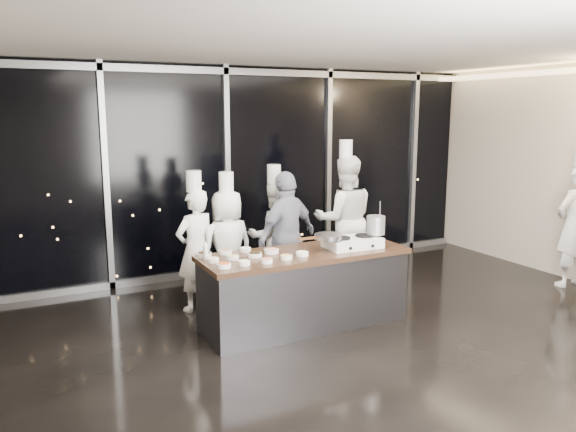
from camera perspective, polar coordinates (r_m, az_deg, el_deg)
name	(u,v)px	position (r m, az deg, el deg)	size (l,w,h in m)	color
ground	(345,353)	(6.12, 5.76, -13.70)	(9.00, 9.00, 0.00)	black
room_shell	(364,139)	(5.69, 7.69, 7.79)	(9.02, 7.02, 3.21)	beige
window_wall	(226,172)	(8.71, -6.27, 4.50)	(8.90, 0.11, 3.20)	black
demo_counter	(304,288)	(6.68, 1.66, -7.37)	(2.46, 0.86, 0.90)	#3D3D42
stove	(353,242)	(6.80, 6.59, -2.65)	(0.67, 0.45, 0.14)	white
frying_pan	(328,236)	(6.60, 4.04, -2.09)	(0.57, 0.34, 0.05)	gray
stock_pot	(376,225)	(6.91, 8.91, -0.91)	(0.22, 0.22, 0.22)	#B9BABC
prep_bowls	(247,256)	(6.29, -4.18, -4.06)	(1.16, 0.71, 0.05)	white
squeeze_bottle	(206,251)	(6.26, -8.36, -3.52)	(0.06, 0.06, 0.21)	white
chef_far_left	(196,248)	(7.20, -9.36, -3.27)	(0.66, 0.53, 1.79)	white
chef_left	(227,246)	(7.43, -6.17, -3.02)	(0.80, 0.58, 1.75)	white
chef_center	(274,235)	(7.90, -1.41, -1.99)	(0.87, 0.74, 1.79)	white
guest	(287,237)	(7.45, -0.10, -2.12)	(1.11, 0.77, 1.75)	#161E3D
chef_right	(345,219)	(8.32, 5.76, -0.30)	(1.10, 0.98, 2.11)	white
chef_side	(575,225)	(9.04, 27.11, -0.79)	(0.68, 0.47, 2.01)	white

